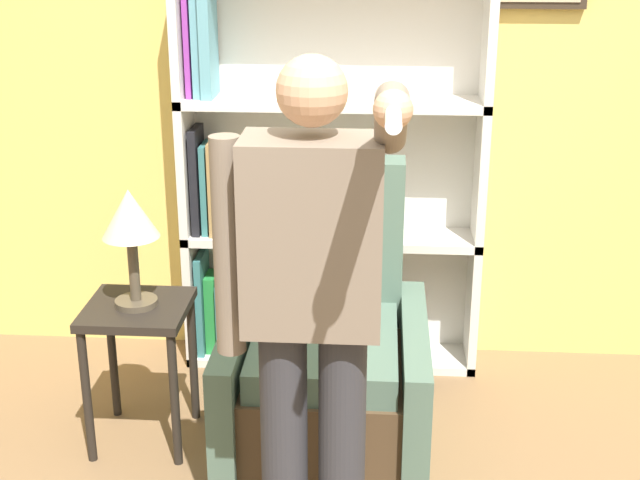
% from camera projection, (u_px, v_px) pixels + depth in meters
% --- Properties ---
extents(wall_back, '(8.00, 0.11, 2.80)m').
position_uv_depth(wall_back, '(378.00, 71.00, 4.12)').
color(wall_back, '#E0C160').
rests_on(wall_back, ground_plane).
extents(bookcase, '(1.40, 0.28, 1.93)m').
position_uv_depth(bookcase, '(310.00, 170.00, 4.14)').
color(bookcase, silver).
rests_on(bookcase, ground_plane).
extents(armchair, '(0.80, 0.90, 1.15)m').
position_uv_depth(armchair, '(327.00, 366.00, 3.63)').
color(armchair, '#4C3823').
rests_on(armchair, ground_plane).
extents(person_standing, '(0.56, 0.78, 1.73)m').
position_uv_depth(person_standing, '(311.00, 304.00, 2.66)').
color(person_standing, '#2D2D33').
rests_on(person_standing, ground_plane).
extents(side_table, '(0.41, 0.41, 0.61)m').
position_uv_depth(side_table, '(139.00, 332.00, 3.61)').
color(side_table, black).
rests_on(side_table, ground_plane).
extents(table_lamp, '(0.22, 0.22, 0.48)m').
position_uv_depth(table_lamp, '(130.00, 222.00, 3.44)').
color(table_lamp, '#4C4233').
rests_on(table_lamp, side_table).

